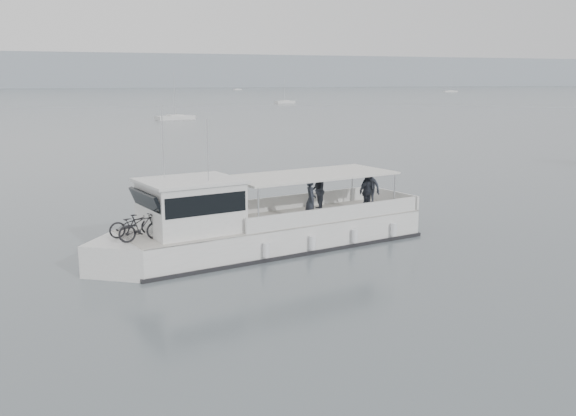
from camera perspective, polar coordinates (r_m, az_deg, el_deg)
name	(u,v)px	position (r m, az deg, el deg)	size (l,w,h in m)	color
ground	(352,231)	(29.16, 5.74, -2.04)	(1400.00, 1400.00, 0.00)	#535D61
headland	(54,71)	(585.51, -20.05, 11.39)	(1400.00, 90.00, 28.00)	#939EA8
tour_boat	(250,228)	(25.39, -3.43, -1.75)	(14.31, 5.88, 5.97)	white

